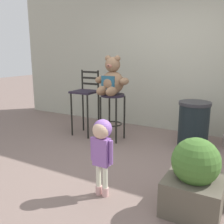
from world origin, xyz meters
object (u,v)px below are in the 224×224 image
at_px(bar_chair_empty, 86,96).
at_px(planter_with_shrub, 194,179).
at_px(teddy_bear, 112,80).
at_px(child_walking, 102,141).
at_px(bar_stool_with_teddy, 113,107).
at_px(trash_bin, 194,124).

bearing_deg(bar_chair_empty, planter_with_shrub, -32.97).
xyz_separation_m(bar_chair_empty, planter_with_shrub, (2.30, -1.49, -0.38)).
distance_m(teddy_bear, child_walking, 1.85).
bearing_deg(child_walking, bar_stool_with_teddy, 120.55).
height_order(bar_stool_with_teddy, teddy_bear, teddy_bear).
bearing_deg(bar_stool_with_teddy, teddy_bear, -90.00).
height_order(bar_stool_with_teddy, trash_bin, bar_stool_with_teddy).
distance_m(bar_stool_with_teddy, planter_with_shrub, 2.27).
bearing_deg(bar_chair_empty, trash_bin, 8.99).
bearing_deg(bar_chair_empty, bar_stool_with_teddy, -2.95).
bearing_deg(bar_chair_empty, child_walking, -50.47).
relative_size(trash_bin, planter_with_shrub, 1.00).
height_order(child_walking, trash_bin, child_walking).
distance_m(teddy_bear, bar_chair_empty, 0.68).
xyz_separation_m(trash_bin, planter_with_shrub, (0.40, -1.79, -0.04)).
height_order(child_walking, bar_chair_empty, bar_chair_empty).
bearing_deg(teddy_bear, trash_bin, 15.37).
distance_m(bar_stool_with_teddy, trash_bin, 1.37).
bearing_deg(child_walking, bar_chair_empty, 134.27).
relative_size(bar_stool_with_teddy, bar_chair_empty, 0.68).
relative_size(trash_bin, bar_chair_empty, 0.63).
distance_m(trash_bin, planter_with_shrub, 1.84).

